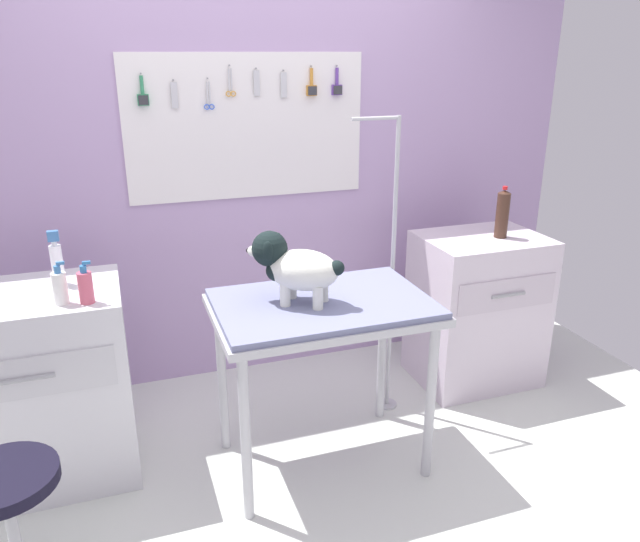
% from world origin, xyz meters
% --- Properties ---
extents(ground, '(4.40, 4.00, 0.04)m').
position_xyz_m(ground, '(0.00, 0.00, -0.02)').
color(ground, silver).
extents(rear_wall_panel, '(4.00, 0.11, 2.30)m').
position_xyz_m(rear_wall_panel, '(0.00, 1.28, 1.16)').
color(rear_wall_panel, '#B396C4').
rests_on(rear_wall_panel, ground).
extents(grooming_table, '(0.95, 0.63, 0.83)m').
position_xyz_m(grooming_table, '(0.08, 0.22, 0.74)').
color(grooming_table, '#B7B7BC').
rests_on(grooming_table, ground).
extents(grooming_arm, '(0.30, 0.11, 1.57)m').
position_xyz_m(grooming_arm, '(0.56, 0.56, 0.73)').
color(grooming_arm, '#B7B7BC').
rests_on(grooming_arm, ground).
extents(dog, '(0.40, 0.33, 0.31)m').
position_xyz_m(dog, '(-0.05, 0.25, 1.00)').
color(dog, white).
rests_on(dog, grooming_table).
extents(counter_left, '(0.80, 0.58, 0.89)m').
position_xyz_m(counter_left, '(-1.15, 0.57, 0.45)').
color(counter_left, silver).
rests_on(counter_left, ground).
extents(cabinet_right, '(0.68, 0.54, 0.88)m').
position_xyz_m(cabinet_right, '(1.19, 0.69, 0.44)').
color(cabinet_right, silver).
rests_on(cabinet_right, ground).
extents(stool, '(0.36, 0.36, 0.56)m').
position_xyz_m(stool, '(-1.18, -0.20, 0.46)').
color(stool, '#9E9EA3').
rests_on(stool, ground).
extents(pump_bottle_white, '(0.05, 0.05, 0.24)m').
position_xyz_m(pump_bottle_white, '(-1.00, 0.64, 0.99)').
color(pump_bottle_white, white).
rests_on(pump_bottle_white, counter_left).
extents(detangler_spray, '(0.06, 0.06, 0.18)m').
position_xyz_m(detangler_spray, '(-0.88, 0.38, 0.96)').
color(detangler_spray, '#D1576E').
rests_on(detangler_spray, counter_left).
extents(shampoo_bottle, '(0.06, 0.06, 0.18)m').
position_xyz_m(shampoo_bottle, '(-0.98, 0.40, 0.96)').
color(shampoo_bottle, white).
rests_on(shampoo_bottle, counter_left).
extents(soda_bottle, '(0.07, 0.07, 0.29)m').
position_xyz_m(soda_bottle, '(1.27, 0.65, 1.01)').
color(soda_bottle, '#42291E').
rests_on(soda_bottle, cabinet_right).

